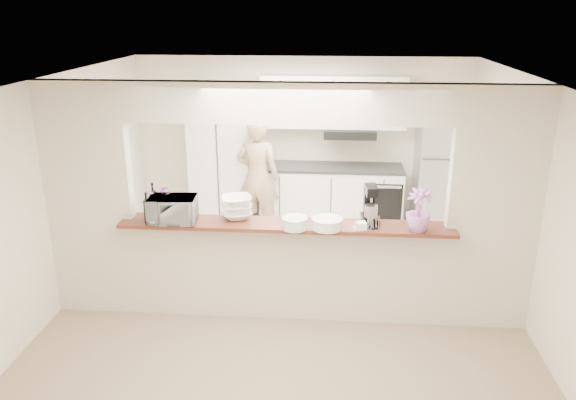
# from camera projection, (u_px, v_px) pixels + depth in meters

# --- Properties ---
(floor) EXTENTS (6.00, 6.00, 0.00)m
(floor) POSITION_uv_depth(u_px,v_px,m) (286.00, 315.00, 6.09)
(floor) COLOR tan
(floor) RESTS_ON ground
(tile_overlay) EXTENTS (5.00, 2.90, 0.01)m
(tile_overlay) POSITION_uv_depth(u_px,v_px,m) (296.00, 255.00, 7.55)
(tile_overlay) COLOR beige
(tile_overlay) RESTS_ON floor
(partition) EXTENTS (5.00, 0.15, 2.50)m
(partition) POSITION_uv_depth(u_px,v_px,m) (286.00, 185.00, 5.61)
(partition) COLOR beige
(partition) RESTS_ON floor
(bar_counter) EXTENTS (3.40, 0.38, 1.09)m
(bar_counter) POSITION_uv_depth(u_px,v_px,m) (286.00, 267.00, 5.90)
(bar_counter) COLOR beige
(bar_counter) RESTS_ON floor
(kitchen_cabinets) EXTENTS (3.15, 0.62, 2.25)m
(kitchen_cabinets) POSITION_uv_depth(u_px,v_px,m) (289.00, 163.00, 8.36)
(kitchen_cabinets) COLOR white
(kitchen_cabinets) RESTS_ON floor
(refrigerator) EXTENTS (0.75, 0.70, 1.70)m
(refrigerator) POSITION_uv_depth(u_px,v_px,m) (442.00, 175.00, 8.16)
(refrigerator) COLOR silver
(refrigerator) RESTS_ON floor
(flower_left) EXTENTS (0.39, 0.36, 0.37)m
(flower_left) POSITION_uv_depth(u_px,v_px,m) (162.00, 200.00, 5.83)
(flower_left) COLOR #C669BB
(flower_left) RESTS_ON bar_counter
(wine_bottle_a) EXTENTS (0.06, 0.06, 0.32)m
(wine_bottle_a) POSITION_uv_depth(u_px,v_px,m) (147.00, 211.00, 5.66)
(wine_bottle_a) COLOR black
(wine_bottle_a) RESTS_ON bar_counter
(wine_bottle_b) EXTENTS (0.07, 0.07, 0.35)m
(wine_bottle_b) POSITION_uv_depth(u_px,v_px,m) (154.00, 203.00, 5.87)
(wine_bottle_b) COLOR black
(wine_bottle_b) RESTS_ON bar_counter
(toaster_oven) EXTENTS (0.50, 0.35, 0.26)m
(toaster_oven) POSITION_uv_depth(u_px,v_px,m) (173.00, 210.00, 5.69)
(toaster_oven) COLOR #A6A6AB
(toaster_oven) RESTS_ON bar_counter
(serving_bowls) EXTENTS (0.39, 0.39, 0.23)m
(serving_bowls) POSITION_uv_depth(u_px,v_px,m) (237.00, 208.00, 5.79)
(serving_bowls) COLOR white
(serving_bowls) RESTS_ON bar_counter
(plate_stack_a) EXTENTS (0.25, 0.25, 0.12)m
(plate_stack_a) POSITION_uv_depth(u_px,v_px,m) (295.00, 223.00, 5.53)
(plate_stack_a) COLOR white
(plate_stack_a) RESTS_ON bar_counter
(plate_stack_b) EXTENTS (0.31, 0.31, 0.11)m
(plate_stack_b) POSITION_uv_depth(u_px,v_px,m) (327.00, 223.00, 5.54)
(plate_stack_b) COLOR white
(plate_stack_b) RESTS_ON bar_counter
(red_bowl) EXTENTS (0.14, 0.14, 0.06)m
(red_bowl) POSITION_uv_depth(u_px,v_px,m) (291.00, 220.00, 5.70)
(red_bowl) COLOR maroon
(red_bowl) RESTS_ON bar_counter
(tan_bowl) EXTENTS (0.15, 0.15, 0.07)m
(tan_bowl) POSITION_uv_depth(u_px,v_px,m) (325.00, 219.00, 5.72)
(tan_bowl) COLOR #CCBB90
(tan_bowl) RESTS_ON bar_counter
(utensil_caddy) EXTENTS (0.27, 0.19, 0.23)m
(utensil_caddy) POSITION_uv_depth(u_px,v_px,m) (366.00, 220.00, 5.51)
(utensil_caddy) COLOR silver
(utensil_caddy) RESTS_ON bar_counter
(stand_mixer) EXTENTS (0.19, 0.28, 0.39)m
(stand_mixer) POSITION_uv_depth(u_px,v_px,m) (370.00, 205.00, 5.68)
(stand_mixer) COLOR black
(stand_mixer) RESTS_ON bar_counter
(flower_right) EXTENTS (0.29, 0.29, 0.43)m
(flower_right) POSITION_uv_depth(u_px,v_px,m) (418.00, 210.00, 5.43)
(flower_right) COLOR #C76FCF
(flower_right) RESTS_ON bar_counter
(person) EXTENTS (0.69, 0.51, 1.72)m
(person) POSITION_uv_depth(u_px,v_px,m) (258.00, 177.00, 8.03)
(person) COLOR tan
(person) RESTS_ON floor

